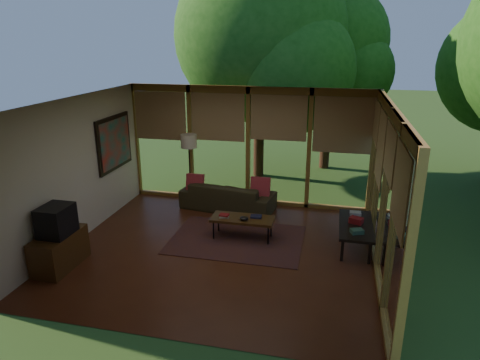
% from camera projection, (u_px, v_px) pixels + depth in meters
% --- Properties ---
extents(floor, '(5.50, 5.50, 0.00)m').
position_uv_depth(floor, '(220.00, 250.00, 7.82)').
color(floor, '#5C2C18').
rests_on(floor, ground).
extents(ceiling, '(5.50, 5.50, 0.00)m').
position_uv_depth(ceiling, '(217.00, 102.00, 6.97)').
color(ceiling, white).
rests_on(ceiling, ground).
extents(wall_left, '(0.04, 5.00, 2.70)m').
position_uv_depth(wall_left, '(77.00, 170.00, 7.97)').
color(wall_left, silver).
rests_on(wall_left, ground).
extents(wall_front, '(5.50, 0.04, 2.70)m').
position_uv_depth(wall_front, '(162.00, 245.00, 5.08)').
color(wall_front, silver).
rests_on(wall_front, ground).
extents(window_wall_back, '(5.50, 0.12, 2.70)m').
position_uv_depth(window_wall_back, '(248.00, 147.00, 9.70)').
color(window_wall_back, olive).
rests_on(window_wall_back, ground).
extents(window_wall_right, '(0.12, 5.00, 2.70)m').
position_uv_depth(window_wall_right, '(385.00, 192.00, 6.81)').
color(window_wall_right, olive).
rests_on(window_wall_right, ground).
extents(tree_nw, '(4.46, 4.46, 5.98)m').
position_uv_depth(tree_nw, '(261.00, 36.00, 11.01)').
color(tree_nw, '#3C2315').
rests_on(tree_nw, ground).
extents(tree_ne, '(3.10, 3.10, 5.16)m').
position_uv_depth(tree_ne, '(332.00, 42.00, 11.81)').
color(tree_ne, '#3C2315').
rests_on(tree_ne, ground).
extents(rug, '(2.50, 1.77, 0.01)m').
position_uv_depth(rug, '(237.00, 239.00, 8.23)').
color(rug, brown).
rests_on(rug, floor).
extents(sofa, '(2.18, 1.09, 0.61)m').
position_uv_depth(sofa, '(228.00, 196.00, 9.65)').
color(sofa, '#36301B').
rests_on(sofa, floor).
extents(pillow_left, '(0.39, 0.21, 0.41)m').
position_uv_depth(pillow_left, '(195.00, 183.00, 9.67)').
color(pillow_left, maroon).
rests_on(pillow_left, sofa).
extents(pillow_right, '(0.42, 0.23, 0.44)m').
position_uv_depth(pillow_right, '(260.00, 187.00, 9.35)').
color(pillow_right, maroon).
rests_on(pillow_right, sofa).
extents(ct_book_lower, '(0.21, 0.18, 0.03)m').
position_uv_depth(ct_book_lower, '(224.00, 216.00, 8.19)').
color(ct_book_lower, '#AEA99D').
rests_on(ct_book_lower, coffee_table).
extents(ct_book_upper, '(0.18, 0.14, 0.03)m').
position_uv_depth(ct_book_upper, '(224.00, 215.00, 8.19)').
color(ct_book_upper, maroon).
rests_on(ct_book_upper, coffee_table).
extents(ct_book_side, '(0.23, 0.18, 0.03)m').
position_uv_depth(ct_book_side, '(256.00, 216.00, 8.19)').
color(ct_book_side, black).
rests_on(ct_book_side, coffee_table).
extents(ct_bowl, '(0.16, 0.16, 0.07)m').
position_uv_depth(ct_bowl, '(244.00, 218.00, 8.06)').
color(ct_bowl, black).
rests_on(ct_bowl, coffee_table).
extents(media_cabinet, '(0.50, 1.00, 0.60)m').
position_uv_depth(media_cabinet, '(60.00, 250.00, 7.17)').
color(media_cabinet, '#4C2F14').
rests_on(media_cabinet, floor).
extents(television, '(0.45, 0.55, 0.50)m').
position_uv_depth(television, '(56.00, 221.00, 7.00)').
color(television, black).
rests_on(television, media_cabinet).
extents(console_book_a, '(0.25, 0.22, 0.08)m').
position_uv_depth(console_book_a, '(357.00, 231.00, 7.44)').
color(console_book_a, '#325948').
rests_on(console_book_a, side_console).
extents(console_book_b, '(0.28, 0.24, 0.11)m').
position_uv_depth(console_book_b, '(356.00, 220.00, 7.85)').
color(console_book_b, maroon).
rests_on(console_book_b, side_console).
extents(console_book_c, '(0.22, 0.16, 0.06)m').
position_uv_depth(console_book_c, '(355.00, 213.00, 8.23)').
color(console_book_c, '#AEA99D').
rests_on(console_book_c, side_console).
extents(floor_lamp, '(0.36, 0.36, 1.65)m').
position_uv_depth(floor_lamp, '(189.00, 145.00, 9.60)').
color(floor_lamp, black).
rests_on(floor_lamp, floor).
extents(coffee_table, '(1.20, 0.50, 0.43)m').
position_uv_depth(coffee_table, '(243.00, 219.00, 8.18)').
color(coffee_table, '#4C2F14').
rests_on(coffee_table, floor).
extents(side_console, '(0.60, 1.40, 0.46)m').
position_uv_depth(side_console, '(356.00, 226.00, 7.83)').
color(side_console, black).
rests_on(side_console, floor).
extents(wall_painting, '(0.06, 1.35, 1.15)m').
position_uv_depth(wall_painting, '(114.00, 143.00, 9.19)').
color(wall_painting, black).
rests_on(wall_painting, wall_left).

